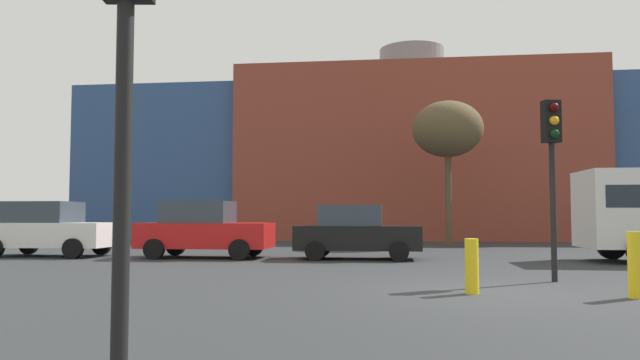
{
  "coord_description": "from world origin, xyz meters",
  "views": [
    {
      "loc": [
        -1.76,
        -11.18,
        1.41
      ],
      "look_at": [
        -4.17,
        8.68,
        2.58
      ],
      "focal_mm": 33.05,
      "sensor_mm": 36.0,
      "label": 1
    }
  ],
  "objects_px": {
    "parked_car_2": "(356,232)",
    "bollard_yellow_0": "(635,265)",
    "traffic_light_island": "(552,148)",
    "bare_tree_0": "(448,130)",
    "bollard_yellow_1": "(472,266)",
    "parked_car_0": "(48,229)",
    "traffic_light_near_left": "(125,14)",
    "parked_car_1": "(204,230)"
  },
  "relations": [
    {
      "from": "parked_car_2",
      "to": "bollard_yellow_0",
      "type": "distance_m",
      "value": 9.66
    },
    {
      "from": "traffic_light_island",
      "to": "bare_tree_0",
      "type": "relative_size",
      "value": 0.59
    },
    {
      "from": "bollard_yellow_0",
      "to": "bollard_yellow_1",
      "type": "distance_m",
      "value": 2.67
    },
    {
      "from": "parked_car_2",
      "to": "traffic_light_island",
      "type": "xyz_separation_m",
      "value": [
        4.51,
        -5.79,
        1.97
      ]
    },
    {
      "from": "parked_car_0",
      "to": "bare_tree_0",
      "type": "distance_m",
      "value": 16.62
    },
    {
      "from": "bare_tree_0",
      "to": "bollard_yellow_1",
      "type": "xyz_separation_m",
      "value": [
        -1.09,
        -15.71,
        -4.68
      ]
    },
    {
      "from": "traffic_light_island",
      "to": "bollard_yellow_1",
      "type": "height_order",
      "value": "traffic_light_island"
    },
    {
      "from": "traffic_light_island",
      "to": "bollard_yellow_0",
      "type": "xyz_separation_m",
      "value": [
        0.68,
        -2.35,
        -2.26
      ]
    },
    {
      "from": "traffic_light_near_left",
      "to": "bollard_yellow_0",
      "type": "xyz_separation_m",
      "value": [
        5.95,
        6.64,
        -2.27
      ]
    },
    {
      "from": "parked_car_0",
      "to": "bollard_yellow_1",
      "type": "height_order",
      "value": "parked_car_0"
    },
    {
      "from": "bare_tree_0",
      "to": "bollard_yellow_0",
      "type": "bearing_deg",
      "value": -84.38
    },
    {
      "from": "parked_car_0",
      "to": "bare_tree_0",
      "type": "height_order",
      "value": "bare_tree_0"
    },
    {
      "from": "parked_car_1",
      "to": "bare_tree_0",
      "type": "relative_size",
      "value": 0.66
    },
    {
      "from": "traffic_light_island",
      "to": "bollard_yellow_1",
      "type": "distance_m",
      "value": 3.71
    },
    {
      "from": "parked_car_2",
      "to": "bare_tree_0",
      "type": "bearing_deg",
      "value": 65.14
    },
    {
      "from": "traffic_light_near_left",
      "to": "traffic_light_island",
      "type": "xyz_separation_m",
      "value": [
        5.26,
        9.0,
        -0.01
      ]
    },
    {
      "from": "traffic_light_near_left",
      "to": "bollard_yellow_1",
      "type": "distance_m",
      "value": 7.98
    },
    {
      "from": "traffic_light_island",
      "to": "bare_tree_0",
      "type": "distance_m",
      "value": 13.84
    },
    {
      "from": "parked_car_2",
      "to": "bollard_yellow_1",
      "type": "xyz_separation_m",
      "value": [
        2.53,
        -7.89,
        -0.36
      ]
    },
    {
      "from": "parked_car_0",
      "to": "traffic_light_near_left",
      "type": "distance_m",
      "value": 17.76
    },
    {
      "from": "parked_car_1",
      "to": "parked_car_2",
      "type": "xyz_separation_m",
      "value": [
        4.98,
        -0.0,
        -0.07
      ]
    },
    {
      "from": "parked_car_1",
      "to": "bollard_yellow_1",
      "type": "xyz_separation_m",
      "value": [
        7.51,
        -7.89,
        -0.43
      ]
    },
    {
      "from": "parked_car_1",
      "to": "bollard_yellow_0",
      "type": "xyz_separation_m",
      "value": [
        10.17,
        -8.14,
        -0.36
      ]
    },
    {
      "from": "parked_car_0",
      "to": "parked_car_2",
      "type": "relative_size",
      "value": 1.08
    },
    {
      "from": "traffic_light_island",
      "to": "bollard_yellow_0",
      "type": "height_order",
      "value": "traffic_light_island"
    },
    {
      "from": "parked_car_2",
      "to": "bollard_yellow_0",
      "type": "relative_size",
      "value": 3.52
    },
    {
      "from": "traffic_light_near_left",
      "to": "parked_car_0",
      "type": "bearing_deg",
      "value": -154.81
    },
    {
      "from": "bare_tree_0",
      "to": "bollard_yellow_0",
      "type": "distance_m",
      "value": 16.69
    },
    {
      "from": "parked_car_2",
      "to": "traffic_light_near_left",
      "type": "bearing_deg",
      "value": -92.92
    },
    {
      "from": "traffic_light_near_left",
      "to": "bollard_yellow_0",
      "type": "distance_m",
      "value": 9.2
    },
    {
      "from": "parked_car_0",
      "to": "bollard_yellow_0",
      "type": "xyz_separation_m",
      "value": [
        15.61,
        -8.14,
        -0.36
      ]
    },
    {
      "from": "parked_car_0",
      "to": "parked_car_2",
      "type": "xyz_separation_m",
      "value": [
        10.42,
        -0.0,
        -0.07
      ]
    },
    {
      "from": "bare_tree_0",
      "to": "bollard_yellow_1",
      "type": "height_order",
      "value": "bare_tree_0"
    },
    {
      "from": "traffic_light_island",
      "to": "parked_car_2",
      "type": "bearing_deg",
      "value": -153.78
    },
    {
      "from": "parked_car_2",
      "to": "bollard_yellow_0",
      "type": "height_order",
      "value": "parked_car_2"
    },
    {
      "from": "parked_car_2",
      "to": "traffic_light_island",
      "type": "height_order",
      "value": "traffic_light_island"
    },
    {
      "from": "parked_car_0",
      "to": "bare_tree_0",
      "type": "bearing_deg",
      "value": 29.12
    },
    {
      "from": "parked_car_1",
      "to": "parked_car_2",
      "type": "height_order",
      "value": "parked_car_1"
    },
    {
      "from": "parked_car_2",
      "to": "bare_tree_0",
      "type": "relative_size",
      "value": 0.61
    },
    {
      "from": "bare_tree_0",
      "to": "traffic_light_near_left",
      "type": "bearing_deg",
      "value": -100.96
    },
    {
      "from": "parked_car_1",
      "to": "bare_tree_0",
      "type": "height_order",
      "value": "bare_tree_0"
    },
    {
      "from": "bollard_yellow_0",
      "to": "bollard_yellow_1",
      "type": "relative_size",
      "value": 1.15
    }
  ]
}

